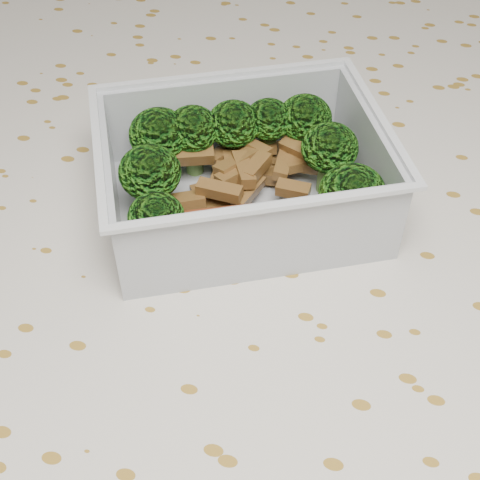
# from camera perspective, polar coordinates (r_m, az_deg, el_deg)

# --- Properties ---
(dining_table) EXTENTS (1.40, 0.90, 0.75)m
(dining_table) POSITION_cam_1_polar(r_m,az_deg,el_deg) (0.47, 0.33, -9.18)
(dining_table) COLOR brown
(dining_table) RESTS_ON ground
(tablecloth) EXTENTS (1.46, 0.96, 0.19)m
(tablecloth) POSITION_cam_1_polar(r_m,az_deg,el_deg) (0.43, 0.36, -5.31)
(tablecloth) COLOR beige
(tablecloth) RESTS_ON dining_table
(lunch_container) EXTENTS (0.22, 0.20, 0.06)m
(lunch_container) POSITION_cam_1_polar(r_m,az_deg,el_deg) (0.42, 0.24, 4.86)
(lunch_container) COLOR silver
(lunch_container) RESTS_ON tablecloth
(broccoli_florets) EXTENTS (0.17, 0.15, 0.05)m
(broccoli_florets) POSITION_cam_1_polar(r_m,az_deg,el_deg) (0.42, 0.08, 7.48)
(broccoli_florets) COLOR #608C3F
(broccoli_florets) RESTS_ON lunch_container
(meat_pile) EXTENTS (0.10, 0.09, 0.03)m
(meat_pile) POSITION_cam_1_polar(r_m,az_deg,el_deg) (0.43, 0.61, 6.04)
(meat_pile) COLOR brown
(meat_pile) RESTS_ON lunch_container
(sausage) EXTENTS (0.14, 0.07, 0.02)m
(sausage) POSITION_cam_1_polar(r_m,az_deg,el_deg) (0.40, 1.90, 1.55)
(sausage) COLOR #AB4727
(sausage) RESTS_ON lunch_container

